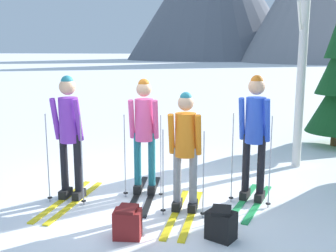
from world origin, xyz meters
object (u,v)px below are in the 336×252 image
object	(u,v)px
skier_in_pink	(144,130)
birch_tree_tall	(303,48)
skier_in_purple	(69,132)
backpack_on_snow_beside	(221,224)
skier_in_orange	(185,148)
backpack_on_snow_front	(128,223)
skier_in_blue	(255,132)

from	to	relation	value
skier_in_pink	birch_tree_tall	size ratio (longest dim) A/B	0.41
skier_in_pink	birch_tree_tall	bearing A→B (deg)	38.37
skier_in_purple	backpack_on_snow_beside	world-z (taller)	skier_in_purple
skier_in_pink	skier_in_orange	distance (m)	0.94
skier_in_purple	birch_tree_tall	bearing A→B (deg)	34.90
skier_in_pink	backpack_on_snow_front	world-z (taller)	skier_in_pink
skier_in_orange	birch_tree_tall	world-z (taller)	birch_tree_tall
skier_in_pink	backpack_on_snow_front	bearing A→B (deg)	-83.48
skier_in_purple	skier_in_pink	world-z (taller)	skier_in_purple
backpack_on_snow_beside	birch_tree_tall	bearing A→B (deg)	69.78
skier_in_blue	skier_in_purple	bearing A→B (deg)	-170.24
skier_in_pink	backpack_on_snow_front	xyz separation A→B (m)	(0.17, -1.51, -0.82)
skier_in_purple	birch_tree_tall	size ratio (longest dim) A/B	0.42
backpack_on_snow_front	skier_in_orange	bearing A→B (deg)	59.13
birch_tree_tall	skier_in_purple	bearing A→B (deg)	-145.10
backpack_on_snow_front	skier_in_blue	bearing A→B (deg)	45.60
skier_in_orange	skier_in_blue	distance (m)	1.09
backpack_on_snow_front	backpack_on_snow_beside	bearing A→B (deg)	9.19
birch_tree_tall	backpack_on_snow_front	world-z (taller)	birch_tree_tall
skier_in_pink	skier_in_orange	bearing A→B (deg)	-39.63
skier_in_pink	birch_tree_tall	world-z (taller)	birch_tree_tall
skier_in_purple	backpack_on_snow_front	world-z (taller)	skier_in_purple
skier_in_purple	backpack_on_snow_beside	size ratio (longest dim) A/B	4.69
backpack_on_snow_front	backpack_on_snow_beside	xyz separation A→B (m)	(1.09, 0.18, 0.00)
skier_in_orange	backpack_on_snow_beside	size ratio (longest dim) A/B	4.33
birch_tree_tall	backpack_on_snow_front	size ratio (longest dim) A/B	11.42
backpack_on_snow_front	backpack_on_snow_beside	distance (m)	1.10
skier_in_pink	skier_in_purple	bearing A→B (deg)	-155.02
skier_in_orange	birch_tree_tall	xyz separation A→B (m)	(1.76, 2.55, 1.33)
skier_in_blue	backpack_on_snow_beside	distance (m)	1.61
skier_in_purple	birch_tree_tall	xyz separation A→B (m)	(3.48, 2.43, 1.20)
skier_in_orange	backpack_on_snow_beside	world-z (taller)	skier_in_orange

